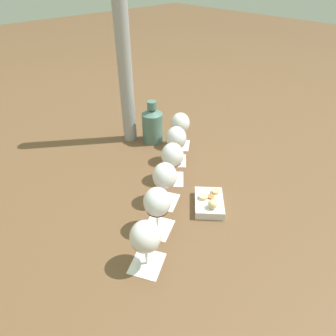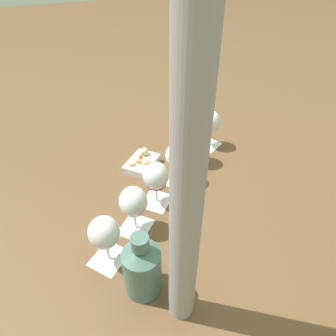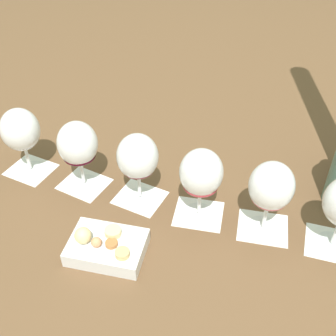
{
  "view_description": "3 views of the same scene",
  "coord_description": "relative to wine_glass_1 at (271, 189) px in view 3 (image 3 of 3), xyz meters",
  "views": [
    {
      "loc": [
        0.66,
        -0.62,
        0.75
      ],
      "look_at": [
        0.0,
        0.0,
        0.1
      ],
      "focal_mm": 32.0,
      "sensor_mm": 36.0,
      "label": 1
    },
    {
      "loc": [
        -0.76,
        0.32,
        0.75
      ],
      "look_at": [
        0.0,
        0.0,
        0.1
      ],
      "focal_mm": 32.0,
      "sensor_mm": 36.0,
      "label": 2
    },
    {
      "loc": [
        0.37,
        0.54,
        0.65
      ],
      "look_at": [
        0.0,
        0.0,
        0.1
      ],
      "focal_mm": 45.0,
      "sensor_mm": 36.0,
      "label": 3
    }
  ],
  "objects": [
    {
      "name": "tasting_card_3",
      "position": [
        0.16,
        -0.22,
        -0.11
      ],
      "size": [
        0.13,
        0.13,
        0.0
      ],
      "color": "white",
      "rests_on": "ground_plane"
    },
    {
      "name": "wine_glass_3",
      "position": [
        0.16,
        -0.22,
        -0.0
      ],
      "size": [
        0.09,
        0.09,
        0.17
      ],
      "color": "white",
      "rests_on": "tasting_card_3"
    },
    {
      "name": "tasting_card_0",
      "position": [
        -0.08,
        0.11,
        -0.11
      ],
      "size": [
        0.13,
        0.14,
        0.0
      ],
      "color": "white",
      "rests_on": "ground_plane"
    },
    {
      "name": "wine_glass_2",
      "position": [
        0.09,
        -0.11,
        0.0
      ],
      "size": [
        0.09,
        0.09,
        0.17
      ],
      "color": "white",
      "rests_on": "tasting_card_2"
    },
    {
      "name": "tasting_card_2",
      "position": [
        0.09,
        -0.11,
        -0.11
      ],
      "size": [
        0.14,
        0.14,
        0.0
      ],
      "color": "white",
      "rests_on": "ground_plane"
    },
    {
      "name": "tasting_card_4",
      "position": [
        0.25,
        -0.33,
        -0.11
      ],
      "size": [
        0.13,
        0.13,
        0.0
      ],
      "color": "white",
      "rests_on": "ground_plane"
    },
    {
      "name": "ground_plane",
      "position": [
        0.12,
        -0.17,
        -0.11
      ],
      "size": [
        8.0,
        8.0,
        0.0
      ],
      "primitive_type": "plane",
      "color": "brown"
    },
    {
      "name": "tasting_card_5",
      "position": [
        0.33,
        -0.45,
        -0.11
      ],
      "size": [
        0.13,
        0.13,
        0.0
      ],
      "color": "white",
      "rests_on": "ground_plane"
    },
    {
      "name": "wine_glass_1",
      "position": [
        0.0,
        0.0,
        0.0
      ],
      "size": [
        0.09,
        0.09,
        0.17
      ],
      "color": "white",
      "rests_on": "tasting_card_1"
    },
    {
      "name": "tasting_card_1",
      "position": [
        -0.0,
        0.0,
        -0.11
      ],
      "size": [
        0.14,
        0.14,
        0.0
      ],
      "color": "white",
      "rests_on": "ground_plane"
    },
    {
      "name": "snack_dish",
      "position": [
        0.3,
        -0.12,
        -0.09
      ],
      "size": [
        0.17,
        0.17,
        0.06
      ],
      "color": "silver",
      "rests_on": "ground_plane"
    },
    {
      "name": "wine_glass_4",
      "position": [
        0.25,
        -0.33,
        0.0
      ],
      "size": [
        0.09,
        0.09,
        0.17
      ],
      "color": "white",
      "rests_on": "tasting_card_4"
    },
    {
      "name": "wine_glass_5",
      "position": [
        0.33,
        -0.45,
        -0.0
      ],
      "size": [
        0.09,
        0.09,
        0.17
      ],
      "color": "white",
      "rests_on": "tasting_card_5"
    }
  ]
}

